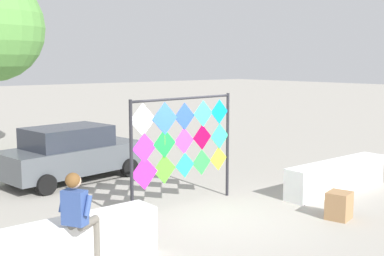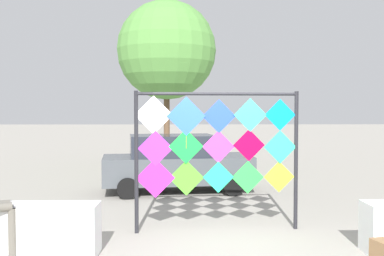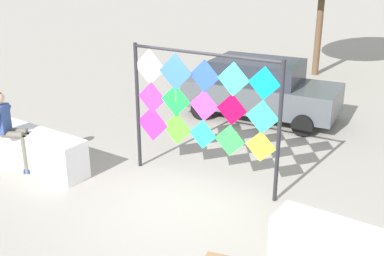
{
  "view_description": "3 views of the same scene",
  "coord_description": "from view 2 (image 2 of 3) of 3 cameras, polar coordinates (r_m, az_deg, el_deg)",
  "views": [
    {
      "loc": [
        -6.56,
        -7.18,
        3.2
      ],
      "look_at": [
        -0.31,
        0.46,
        1.85
      ],
      "focal_mm": 45.13,
      "sensor_mm": 36.0,
      "label": 1
    },
    {
      "loc": [
        -0.72,
        -7.06,
        2.15
      ],
      "look_at": [
        -0.59,
        0.15,
        1.86
      ],
      "focal_mm": 42.73,
      "sensor_mm": 36.0,
      "label": 2
    },
    {
      "loc": [
        4.24,
        -5.77,
        4.09
      ],
      "look_at": [
        0.1,
        0.28,
        1.34
      ],
      "focal_mm": 44.67,
      "sensor_mm": 36.0,
      "label": 3
    }
  ],
  "objects": [
    {
      "name": "ground",
      "position": [
        7.41,
        4.75,
        -14.57
      ],
      "size": [
        120.0,
        120.0,
        0.0
      ],
      "primitive_type": "plane",
      "color": "#9E998E"
    },
    {
      "name": "kite_display_rack",
      "position": [
        8.06,
        2.93,
        -2.09
      ],
      "size": [
        2.91,
        0.3,
        2.48
      ],
      "color": "#232328",
      "rests_on": "ground"
    },
    {
      "name": "parked_car",
      "position": [
        12.02,
        -2.06,
        -4.37
      ],
      "size": [
        4.03,
        2.26,
        1.49
      ],
      "color": "#4C5156",
      "rests_on": "ground"
    },
    {
      "name": "tree_far_right",
      "position": [
        17.07,
        -3.07,
        9.5
      ],
      "size": [
        3.67,
        3.67,
        6.2
      ],
      "color": "brown",
      "rests_on": "ground"
    }
  ]
}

